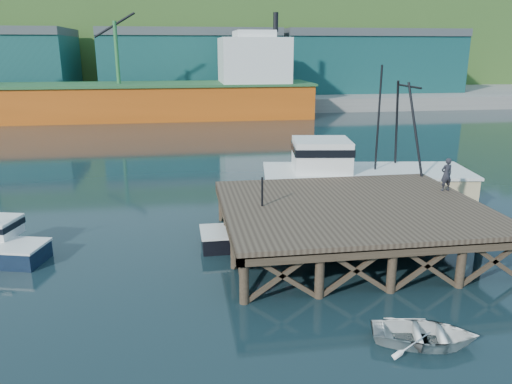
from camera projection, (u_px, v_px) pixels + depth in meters
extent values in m
plane|color=black|center=(235.00, 253.00, 22.97)|extent=(300.00, 300.00, 0.00)
cube|color=brown|center=(352.00, 206.00, 23.21)|extent=(12.00, 10.00, 0.25)
cube|color=#473828|center=(395.00, 252.00, 18.68)|extent=(12.00, 0.30, 0.35)
cylinder|color=#473828|center=(244.00, 283.00, 18.25)|extent=(0.36, 0.36, 2.60)
cylinder|color=#473828|center=(222.00, 206.00, 27.18)|extent=(0.36, 0.36, 2.60)
cylinder|color=#473828|center=(418.00, 197.00, 28.84)|extent=(0.36, 0.36, 2.60)
cube|color=gray|center=(191.00, 96.00, 89.18)|extent=(160.00, 40.00, 2.00)
cube|color=#174E4C|center=(191.00, 65.00, 82.91)|extent=(28.00, 16.00, 9.00)
cube|color=#174E4C|center=(363.00, 64.00, 87.29)|extent=(30.00, 16.00, 9.00)
cube|color=#CE5613|center=(105.00, 102.00, 66.20)|extent=(55.00, 9.50, 4.40)
cube|color=#26592D|center=(103.00, 85.00, 65.57)|extent=(55.50, 10.00, 0.30)
cube|color=silver|center=(254.00, 61.00, 67.65)|extent=(9.00, 9.00, 6.00)
cube|color=silver|center=(254.00, 35.00, 66.74)|extent=(5.00, 7.00, 1.20)
cylinder|color=black|center=(276.00, 22.00, 66.71)|extent=(0.70, 0.70, 2.50)
cube|color=#2D511E|center=(186.00, 40.00, 114.91)|extent=(220.00, 50.00, 22.00)
cube|color=black|center=(260.00, 237.00, 23.87)|extent=(5.56, 2.09, 0.77)
cube|color=silver|center=(260.00, 229.00, 23.76)|extent=(5.67, 2.13, 0.10)
cube|color=silver|center=(257.00, 215.00, 24.60)|extent=(1.86, 1.86, 0.77)
cube|color=black|center=(257.00, 212.00, 24.55)|extent=(1.96, 1.96, 0.26)
cylinder|color=black|center=(262.00, 206.00, 22.86)|extent=(0.10, 0.10, 2.73)
sphere|color=#E05277|center=(266.00, 245.00, 21.43)|extent=(0.36, 0.36, 0.36)
sphere|color=#E05277|center=(283.00, 239.00, 21.66)|extent=(0.36, 0.36, 0.36)
sphere|color=red|center=(277.00, 239.00, 21.15)|extent=(0.36, 0.36, 0.36)
cube|color=beige|center=(365.00, 188.00, 30.13)|extent=(12.48, 5.80, 1.97)
cube|color=silver|center=(366.00, 171.00, 29.84)|extent=(12.73, 6.04, 0.16)
cube|color=silver|center=(323.00, 157.00, 29.19)|extent=(3.68, 3.49, 1.97)
cube|color=black|center=(323.00, 150.00, 29.07)|extent=(3.80, 3.61, 0.44)
cylinder|color=black|center=(378.00, 123.00, 29.12)|extent=(0.12, 0.12, 6.56)
imported|color=white|center=(425.00, 334.00, 15.82)|extent=(3.85, 3.22, 0.69)
imported|color=black|center=(446.00, 174.00, 25.10)|extent=(0.66, 0.48, 1.69)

